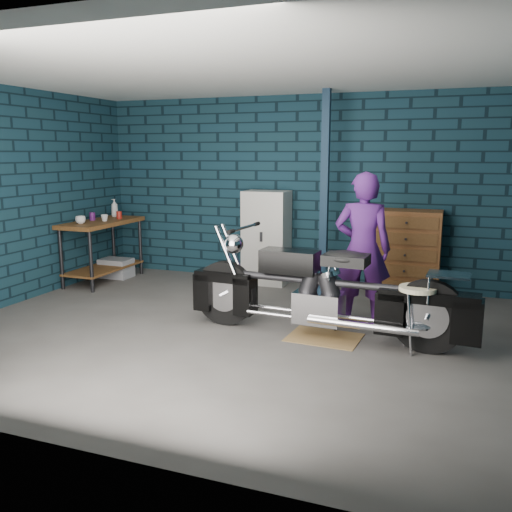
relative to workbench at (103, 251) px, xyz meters
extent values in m
plane|color=#55524F|center=(2.68, -1.51, -0.46)|extent=(6.00, 6.00, 0.00)
cube|color=#112B38|center=(2.68, 0.99, 0.90)|extent=(6.00, 0.02, 2.70)
cube|color=#112B38|center=(-0.32, -1.51, 0.90)|extent=(0.02, 5.00, 2.70)
cube|color=silver|center=(2.68, -1.51, 2.25)|extent=(6.00, 5.00, 0.02)
cube|color=#12263A|center=(3.23, 0.44, 0.90)|extent=(0.10, 0.10, 2.70)
cube|color=brown|center=(0.00, 0.00, 0.00)|extent=(0.60, 1.40, 0.91)
cube|color=olive|center=(3.68, -1.34, -0.45)|extent=(0.77, 0.59, 0.01)
imported|color=#501E72|center=(3.94, -0.69, 0.39)|extent=(0.65, 0.46, 1.69)
cube|color=gray|center=(0.02, 0.28, -0.31)|extent=(0.46, 0.33, 0.29)
cube|color=beige|center=(2.32, 0.72, 0.22)|extent=(0.63, 0.45, 1.35)
cube|color=brown|center=(4.30, 0.72, 0.12)|extent=(0.86, 0.48, 1.15)
imported|color=beige|center=(-0.05, -0.40, 0.51)|extent=(0.18, 0.18, 0.11)
imported|color=beige|center=(0.09, -0.04, 0.50)|extent=(0.12, 0.12, 0.10)
cylinder|color=#4E175E|center=(-0.15, -0.01, 0.51)|extent=(0.11, 0.11, 0.12)
cylinder|color=maroon|center=(0.11, 0.28, 0.51)|extent=(0.10, 0.10, 0.11)
imported|color=gray|center=(-0.12, 0.51, 0.59)|extent=(0.14, 0.14, 0.28)
camera|label=1|loc=(4.88, -6.62, 1.44)|focal=38.00mm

